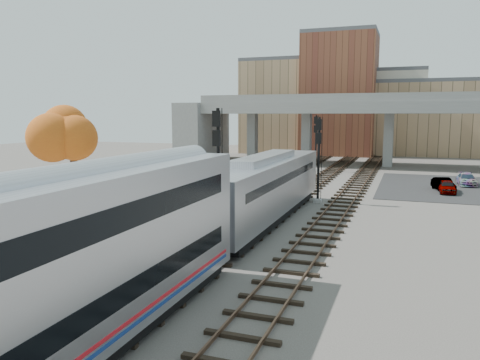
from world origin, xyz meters
The scene contains 15 objects.
ground centered at (0.00, 0.00, 0.00)m, with size 160.00×160.00×0.00m, color #47423D.
platform centered at (-7.25, 0.00, 0.17)m, with size 4.50×60.00×0.35m, color #9E9E99.
yellow_strip centered at (-5.35, 0.00, 0.35)m, with size 0.70×60.00×0.01m, color yellow.
tracks centered at (0.93, 12.50, 0.08)m, with size 10.70×95.00×0.25m.
overpass centered at (4.92, 45.00, 5.81)m, with size 54.00×12.00×9.50m.
buildings_far centered at (1.26, 66.57, 7.88)m, with size 43.00×21.00×20.60m.
parking_lot centered at (14.00, 28.00, 0.02)m, with size 14.00×18.00×0.04m, color black.
locomotive centered at (1.00, 8.29, 2.28)m, with size 3.02×19.05×4.10m.
signal_mast_near centered at (-1.10, 5.51, 3.64)m, with size 0.60×0.64×7.26m.
signal_mast_mid centered at (3.00, 16.04, 3.25)m, with size 0.60×0.64×6.69m.
signal_mast_far centered at (-1.10, 36.55, 3.31)m, with size 0.60×0.64×6.78m.
tree centered at (-9.87, 3.44, 5.84)m, with size 3.60×3.60×7.88m.
car_a centered at (12.90, 24.15, 0.60)m, with size 1.33×3.31×1.13m, color #99999E.
car_b centered at (12.67, 25.45, 0.62)m, with size 1.23×3.52×1.16m, color #99999E.
car_c centered at (15.04, 29.83, 0.61)m, with size 1.60×3.93×1.14m, color #99999E.
Camera 1 is at (9.55, -20.09, 6.88)m, focal length 35.00 mm.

